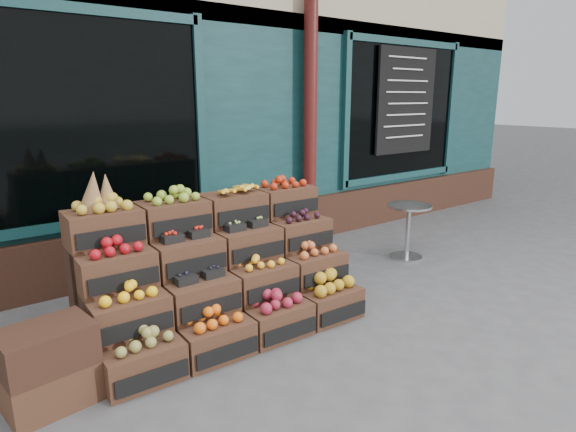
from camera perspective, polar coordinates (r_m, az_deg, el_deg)
ground at (r=4.59m, az=7.48°, el=-11.70°), size 60.00×60.00×0.00m
shop_facade at (r=8.54m, az=-17.91°, el=16.18°), size 12.00×6.24×4.80m
crate_display at (r=4.29m, az=-8.28°, el=-7.17°), size 2.33×1.19×1.44m
spare_crates at (r=3.62m, az=-26.48°, el=-15.69°), size 0.60×0.46×0.56m
bistro_table at (r=6.14m, az=14.05°, el=-1.05°), size 0.54×0.54×0.68m
shopkeeper at (r=6.03m, az=-26.61°, el=2.35°), size 0.70×0.49×1.83m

